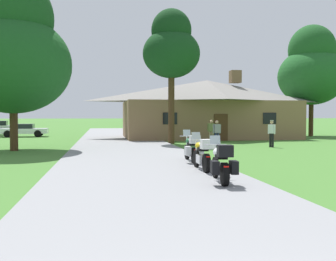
% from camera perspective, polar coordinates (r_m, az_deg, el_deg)
% --- Properties ---
extents(ground_plane, '(500.00, 500.00, 0.00)m').
position_cam_1_polar(ground_plane, '(22.05, -5.88, -2.97)').
color(ground_plane, '#42752D').
extents(asphalt_driveway, '(6.40, 80.00, 0.06)m').
position_cam_1_polar(asphalt_driveway, '(20.06, -5.54, -3.39)').
color(asphalt_driveway, gray).
rests_on(asphalt_driveway, ground).
extents(motorcycle_white_nearest_to_camera, '(0.86, 2.08, 1.30)m').
position_cam_1_polar(motorcycle_white_nearest_to_camera, '(11.29, 7.72, -4.78)').
color(motorcycle_white_nearest_to_camera, black).
rests_on(motorcycle_white_nearest_to_camera, asphalt_driveway).
extents(motorcycle_yellow_second_in_row, '(0.66, 2.08, 1.30)m').
position_cam_1_polar(motorcycle_yellow_second_in_row, '(13.81, 4.97, -3.45)').
color(motorcycle_yellow_second_in_row, black).
rests_on(motorcycle_yellow_second_in_row, asphalt_driveway).
extents(motorcycle_green_farthest_in_row, '(0.72, 2.08, 1.30)m').
position_cam_1_polar(motorcycle_green_farthest_in_row, '(16.27, 3.48, -2.64)').
color(motorcycle_green_farthest_in_row, black).
rests_on(motorcycle_green_farthest_in_row, asphalt_driveway).
extents(stone_lodge, '(15.18, 8.76, 5.97)m').
position_cam_1_polar(stone_lodge, '(34.86, 5.66, 3.21)').
color(stone_lodge, brown).
rests_on(stone_lodge, ground).
extents(bystander_olive_shirt_near_lodge, '(0.50, 0.36, 1.67)m').
position_cam_1_polar(bystander_olive_shirt_near_lodge, '(27.96, 6.28, 0.03)').
color(bystander_olive_shirt_near_lodge, '#75664C').
rests_on(bystander_olive_shirt_near_lodge, ground).
extents(bystander_white_shirt_beside_signpost, '(0.37, 0.49, 1.69)m').
position_cam_1_polar(bystander_white_shirt_beside_signpost, '(25.30, 14.75, -0.21)').
color(bystander_white_shirt_beside_signpost, black).
rests_on(bystander_white_shirt_beside_signpost, ground).
extents(bystander_gray_shirt_by_tree, '(0.55, 0.26, 1.67)m').
position_cam_1_polar(bystander_gray_shirt_by_tree, '(25.47, 7.07, -0.18)').
color(bystander_gray_shirt_by_tree, navy).
rests_on(bystander_gray_shirt_by_tree, ground).
extents(tree_right_of_lodge, '(6.32, 6.32, 10.58)m').
position_cam_1_polar(tree_right_of_lodge, '(40.40, 20.06, 8.39)').
color(tree_right_of_lodge, '#422D19').
rests_on(tree_right_of_lodge, ground).
extents(tree_by_lodge_front, '(4.01, 4.01, 9.40)m').
position_cam_1_polar(tree_by_lodge_front, '(28.08, 0.49, 11.92)').
color(tree_by_lodge_front, '#422D19').
rests_on(tree_by_lodge_front, ground).
extents(tree_left_near, '(6.43, 6.43, 9.80)m').
position_cam_1_polar(tree_left_near, '(23.94, -21.54, 10.71)').
color(tree_left_near, '#422D19').
rests_on(tree_left_near, ground).
extents(parked_white_sedan_far_left, '(4.26, 2.02, 1.20)m').
position_cam_1_polar(parked_white_sedan_far_left, '(38.79, -20.12, 0.08)').
color(parked_white_sedan_far_left, silver).
rests_on(parked_white_sedan_far_left, ground).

